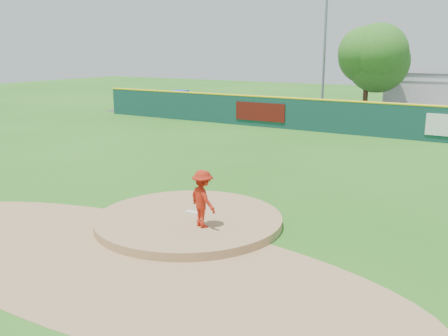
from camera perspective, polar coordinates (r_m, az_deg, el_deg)
The scene contains 11 objects.
ground at distance 14.88m, azimuth -4.04°, elevation -6.41°, with size 120.00×120.00×0.00m, color #286B19.
pitchers_mound at distance 14.88m, azimuth -4.04°, elevation -6.41°, with size 5.50×5.50×0.50m, color #9E774C.
pitching_rubber at distance 15.02m, azimuth -3.39°, elevation -5.12°, with size 0.60×0.15×0.04m, color white.
infield_dirt_arc at distance 12.73m, azimuth -11.98°, elevation -10.20°, with size 15.40×15.40×0.01m, color #9E774C.
parking_lot at distance 39.56m, azimuth 19.29°, elevation 5.39°, with size 44.00×16.00×0.02m, color #38383A.
pitcher at distance 13.69m, azimuth -2.44°, elevation -3.53°, with size 1.04×0.60×1.61m, color #A61E0E.
fence_banners at distance 30.91m, azimuth 14.22°, elevation 5.52°, with size 15.74×0.04×1.20m.
playground_slide at distance 41.03m, azimuth -5.16°, elevation 7.60°, with size 1.14×3.22×1.78m.
outfield_fence at distance 30.74m, azimuth 15.79°, elevation 5.55°, with size 40.00×0.14×2.07m.
deciduous_tree at distance 37.77m, azimuth 16.13°, elevation 12.20°, with size 5.60×5.60×7.36m.
light_pole_left at distance 40.92m, azimuth 11.48°, elevation 14.60°, with size 1.75×0.25×11.00m.
Camera 1 is at (8.15, -11.38, 5.05)m, focal length 40.00 mm.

